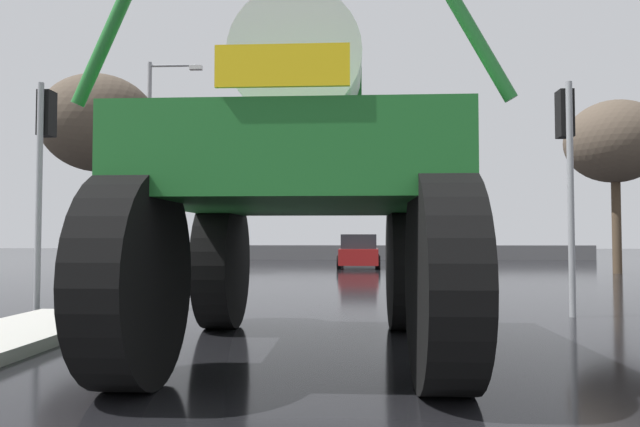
{
  "coord_description": "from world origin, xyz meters",
  "views": [
    {
      "loc": [
        0.33,
        0.42,
        1.35
      ],
      "look_at": [
        -0.13,
        9.49,
        1.73
      ],
      "focal_mm": 33.21,
      "sensor_mm": 36.0,
      "label": 1
    }
  ],
  "objects_px": {
    "oversize_sprayer": "(303,188)",
    "sedan_ahead": "(359,252)",
    "bare_tree_right": "(615,142)",
    "traffic_signal_near_right": "(567,146)",
    "bare_tree_left": "(99,124)",
    "traffic_signal_near_left": "(44,146)",
    "streetlight_far_left": "(153,154)"
  },
  "relations": [
    {
      "from": "oversize_sprayer",
      "to": "sedan_ahead",
      "type": "bearing_deg",
      "value": -2.51
    },
    {
      "from": "sedan_ahead",
      "to": "bare_tree_right",
      "type": "xyz_separation_m",
      "value": [
        9.83,
        -3.82,
        4.34
      ]
    },
    {
      "from": "traffic_signal_near_right",
      "to": "bare_tree_left",
      "type": "distance_m",
      "value": 17.67
    },
    {
      "from": "sedan_ahead",
      "to": "traffic_signal_near_right",
      "type": "bearing_deg",
      "value": -166.73
    },
    {
      "from": "traffic_signal_near_left",
      "to": "bare_tree_right",
      "type": "xyz_separation_m",
      "value": [
        15.84,
        12.72,
        2.01
      ]
    },
    {
      "from": "traffic_signal_near_right",
      "to": "bare_tree_left",
      "type": "xyz_separation_m",
      "value": [
        -13.31,
        11.29,
        2.72
      ]
    },
    {
      "from": "traffic_signal_near_right",
      "to": "streetlight_far_left",
      "type": "xyz_separation_m",
      "value": [
        -11.64,
        12.55,
        1.73
      ]
    },
    {
      "from": "oversize_sprayer",
      "to": "sedan_ahead",
      "type": "xyz_separation_m",
      "value": [
        0.97,
        20.03,
        -1.24
      ]
    },
    {
      "from": "streetlight_far_left",
      "to": "traffic_signal_near_left",
      "type": "bearing_deg",
      "value": -79.92
    },
    {
      "from": "sedan_ahead",
      "to": "traffic_signal_near_left",
      "type": "bearing_deg",
      "value": 161.71
    },
    {
      "from": "traffic_signal_near_left",
      "to": "bare_tree_right",
      "type": "bearing_deg",
      "value": 38.76
    },
    {
      "from": "oversize_sprayer",
      "to": "bare_tree_left",
      "type": "height_order",
      "value": "bare_tree_left"
    },
    {
      "from": "sedan_ahead",
      "to": "bare_tree_right",
      "type": "bearing_deg",
      "value": -109.54
    },
    {
      "from": "streetlight_far_left",
      "to": "bare_tree_left",
      "type": "bearing_deg",
      "value": -143.05
    },
    {
      "from": "oversize_sprayer",
      "to": "streetlight_far_left",
      "type": "bearing_deg",
      "value": 24.68
    },
    {
      "from": "sedan_ahead",
      "to": "oversize_sprayer",
      "type": "bearing_deg",
      "value": 178.92
    },
    {
      "from": "oversize_sprayer",
      "to": "traffic_signal_near_left",
      "type": "xyz_separation_m",
      "value": [
        -5.04,
        3.49,
        1.09
      ]
    },
    {
      "from": "oversize_sprayer",
      "to": "sedan_ahead",
      "type": "relative_size",
      "value": 1.34
    },
    {
      "from": "traffic_signal_near_right",
      "to": "oversize_sprayer",
      "type": "bearing_deg",
      "value": -141.34
    },
    {
      "from": "sedan_ahead",
      "to": "bare_tree_right",
      "type": "relative_size",
      "value": 0.62
    },
    {
      "from": "traffic_signal_near_left",
      "to": "streetlight_far_left",
      "type": "xyz_separation_m",
      "value": [
        -2.23,
        12.55,
        1.65
      ]
    },
    {
      "from": "bare_tree_left",
      "to": "oversize_sprayer",
      "type": "bearing_deg",
      "value": -58.81
    },
    {
      "from": "traffic_signal_near_left",
      "to": "bare_tree_left",
      "type": "distance_m",
      "value": 12.24
    },
    {
      "from": "streetlight_far_left",
      "to": "bare_tree_right",
      "type": "xyz_separation_m",
      "value": [
        18.08,
        0.17,
        0.36
      ]
    },
    {
      "from": "oversize_sprayer",
      "to": "bare_tree_right",
      "type": "bearing_deg",
      "value": -33.4
    },
    {
      "from": "sedan_ahead",
      "to": "traffic_signal_near_left",
      "type": "relative_size",
      "value": 0.99
    },
    {
      "from": "oversize_sprayer",
      "to": "traffic_signal_near_left",
      "type": "distance_m",
      "value": 6.23
    },
    {
      "from": "traffic_signal_near_left",
      "to": "traffic_signal_near_right",
      "type": "relative_size",
      "value": 1.03
    },
    {
      "from": "sedan_ahead",
      "to": "streetlight_far_left",
      "type": "distance_m",
      "value": 9.99
    },
    {
      "from": "oversize_sprayer",
      "to": "bare_tree_left",
      "type": "xyz_separation_m",
      "value": [
        -8.95,
        14.78,
        3.74
      ]
    },
    {
      "from": "oversize_sprayer",
      "to": "bare_tree_left",
      "type": "distance_m",
      "value": 17.68
    },
    {
      "from": "traffic_signal_near_left",
      "to": "traffic_signal_near_right",
      "type": "bearing_deg",
      "value": 0.01
    }
  ]
}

